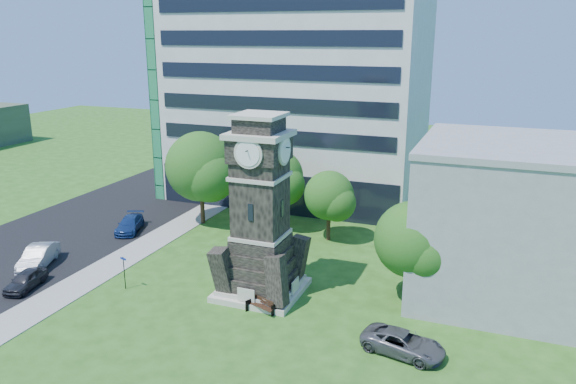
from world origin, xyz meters
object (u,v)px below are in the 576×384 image
at_px(car_street_mid, 38,257).
at_px(street_sign, 124,269).
at_px(park_bench, 262,305).
at_px(car_east_lot, 403,343).
at_px(clock_tower, 261,219).
at_px(car_street_south, 26,280).
at_px(car_street_north, 130,224).

height_order(car_street_mid, street_sign, street_sign).
xyz_separation_m(park_bench, street_sign, (-10.16, -0.29, 0.97)).
relative_size(car_street_mid, street_sign, 1.97).
bearing_deg(car_east_lot, street_sign, 98.44).
bearing_deg(car_street_mid, clock_tower, -15.86).
xyz_separation_m(clock_tower, street_sign, (-9.00, -2.90, -3.79)).
relative_size(clock_tower, car_east_lot, 2.65).
bearing_deg(car_street_south, street_sign, 8.69).
bearing_deg(street_sign, park_bench, 16.72).
height_order(clock_tower, car_street_north, clock_tower).
height_order(car_street_south, car_east_lot, car_east_lot).
bearing_deg(clock_tower, car_east_lot, -21.75).
bearing_deg(park_bench, clock_tower, 135.08).
xyz_separation_m(car_street_mid, street_sign, (8.57, -0.90, 0.72)).
relative_size(car_east_lot, street_sign, 1.94).
bearing_deg(park_bench, car_east_lot, 11.88).
height_order(car_east_lot, park_bench, car_east_lot).
distance_m(park_bench, street_sign, 10.21).
bearing_deg(car_street_south, park_bench, -2.59).
bearing_deg(clock_tower, car_street_south, -161.00).
distance_m(car_street_north, car_east_lot, 28.53).
height_order(clock_tower, car_east_lot, clock_tower).
distance_m(clock_tower, car_street_north, 18.00).
relative_size(car_street_north, street_sign, 1.86).
xyz_separation_m(car_street_north, street_sign, (6.93, -9.91, 0.85)).
distance_m(car_east_lot, park_bench, 9.30).
bearing_deg(car_street_mid, street_sign, -28.38).
bearing_deg(clock_tower, car_street_north, 156.26).
relative_size(clock_tower, street_sign, 5.14).
bearing_deg(park_bench, car_street_north, 171.83).
distance_m(car_street_south, car_east_lot, 25.83).
xyz_separation_m(car_east_lot, park_bench, (-9.18, 1.51, -0.12)).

